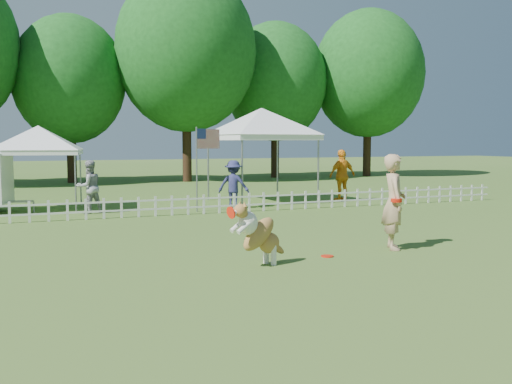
{
  "coord_description": "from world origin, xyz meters",
  "views": [
    {
      "loc": [
        -5.28,
        -9.76,
        2.23
      ],
      "look_at": [
        -0.53,
        2.0,
        1.1
      ],
      "focal_mm": 40.0,
      "sensor_mm": 36.0,
      "label": 1
    }
  ],
  "objects_px": {
    "canopy_tent_left": "(39,169)",
    "handler": "(394,202)",
    "frisbee_on_turf": "(327,256)",
    "flag_pole": "(197,170)",
    "dog": "(260,234)",
    "canopy_tent_right": "(262,156)",
    "spectator_a": "(89,187)",
    "spectator_c": "(342,175)",
    "spectator_b": "(234,185)"
  },
  "relations": [
    {
      "from": "canopy_tent_left",
      "to": "handler",
      "type": "bearing_deg",
      "value": -47.95
    },
    {
      "from": "frisbee_on_turf",
      "to": "canopy_tent_left",
      "type": "xyz_separation_m",
      "value": [
        -4.97,
        10.16,
        1.33
      ]
    },
    {
      "from": "handler",
      "to": "flag_pole",
      "type": "xyz_separation_m",
      "value": [
        -2.02,
        7.62,
        0.36
      ]
    },
    {
      "from": "dog",
      "to": "canopy_tent_right",
      "type": "relative_size",
      "value": 0.35
    },
    {
      "from": "dog",
      "to": "canopy_tent_right",
      "type": "height_order",
      "value": "canopy_tent_right"
    },
    {
      "from": "dog",
      "to": "spectator_a",
      "type": "xyz_separation_m",
      "value": [
        -2.04,
        8.93,
        0.24
      ]
    },
    {
      "from": "spectator_a",
      "to": "spectator_c",
      "type": "height_order",
      "value": "spectator_c"
    },
    {
      "from": "canopy_tent_left",
      "to": "canopy_tent_right",
      "type": "distance_m",
      "value": 7.64
    },
    {
      "from": "spectator_a",
      "to": "spectator_c",
      "type": "relative_size",
      "value": 0.85
    },
    {
      "from": "dog",
      "to": "canopy_tent_left",
      "type": "height_order",
      "value": "canopy_tent_left"
    },
    {
      "from": "spectator_b",
      "to": "flag_pole",
      "type": "bearing_deg",
      "value": 45.82
    },
    {
      "from": "canopy_tent_left",
      "to": "dog",
      "type": "bearing_deg",
      "value": -63.31
    },
    {
      "from": "spectator_c",
      "to": "frisbee_on_turf",
      "type": "bearing_deg",
      "value": 50.2
    },
    {
      "from": "frisbee_on_turf",
      "to": "canopy_tent_left",
      "type": "relative_size",
      "value": 0.09
    },
    {
      "from": "spectator_b",
      "to": "spectator_c",
      "type": "distance_m",
      "value": 4.61
    },
    {
      "from": "spectator_b",
      "to": "spectator_c",
      "type": "height_order",
      "value": "spectator_c"
    },
    {
      "from": "canopy_tent_right",
      "to": "spectator_c",
      "type": "relative_size",
      "value": 1.74
    },
    {
      "from": "canopy_tent_left",
      "to": "spectator_c",
      "type": "height_order",
      "value": "canopy_tent_left"
    },
    {
      "from": "flag_pole",
      "to": "spectator_c",
      "type": "xyz_separation_m",
      "value": [
        5.91,
        1.05,
        -0.38
      ]
    },
    {
      "from": "handler",
      "to": "frisbee_on_turf",
      "type": "relative_size",
      "value": 8.14
    },
    {
      "from": "dog",
      "to": "spectator_b",
      "type": "height_order",
      "value": "spectator_b"
    },
    {
      "from": "dog",
      "to": "canopy_tent_left",
      "type": "xyz_separation_m",
      "value": [
        -3.43,
        10.43,
        0.76
      ]
    },
    {
      "from": "flag_pole",
      "to": "spectator_a",
      "type": "distance_m",
      "value": 3.36
    },
    {
      "from": "handler",
      "to": "spectator_b",
      "type": "bearing_deg",
      "value": 28.69
    },
    {
      "from": "dog",
      "to": "spectator_b",
      "type": "bearing_deg",
      "value": 55.33
    },
    {
      "from": "spectator_c",
      "to": "canopy_tent_right",
      "type": "bearing_deg",
      "value": -24.6
    },
    {
      "from": "canopy_tent_left",
      "to": "canopy_tent_right",
      "type": "relative_size",
      "value": 0.8
    },
    {
      "from": "canopy_tent_right",
      "to": "spectator_c",
      "type": "bearing_deg",
      "value": -21.67
    },
    {
      "from": "spectator_b",
      "to": "canopy_tent_right",
      "type": "bearing_deg",
      "value": -104.59
    },
    {
      "from": "handler",
      "to": "dog",
      "type": "xyz_separation_m",
      "value": [
        -3.18,
        -0.46,
        -0.4
      ]
    },
    {
      "from": "canopy_tent_left",
      "to": "spectator_c",
      "type": "distance_m",
      "value": 10.6
    },
    {
      "from": "handler",
      "to": "spectator_a",
      "type": "height_order",
      "value": "handler"
    },
    {
      "from": "frisbee_on_turf",
      "to": "spectator_c",
      "type": "xyz_separation_m",
      "value": [
        5.54,
        8.86,
        0.95
      ]
    },
    {
      "from": "frisbee_on_turf",
      "to": "flag_pole",
      "type": "distance_m",
      "value": 7.93
    },
    {
      "from": "canopy_tent_right",
      "to": "dog",
      "type": "bearing_deg",
      "value": -117.52
    },
    {
      "from": "flag_pole",
      "to": "spectator_c",
      "type": "relative_size",
      "value": 1.39
    },
    {
      "from": "spectator_a",
      "to": "spectator_b",
      "type": "bearing_deg",
      "value": 154.09
    },
    {
      "from": "handler",
      "to": "flag_pole",
      "type": "relative_size",
      "value": 0.73
    },
    {
      "from": "handler",
      "to": "canopy_tent_left",
      "type": "bearing_deg",
      "value": 57.55
    },
    {
      "from": "canopy_tent_left",
      "to": "spectator_a",
      "type": "height_order",
      "value": "canopy_tent_left"
    },
    {
      "from": "handler",
      "to": "spectator_b",
      "type": "xyz_separation_m",
      "value": [
        -0.66,
        7.96,
        -0.18
      ]
    },
    {
      "from": "spectator_a",
      "to": "flag_pole",
      "type": "bearing_deg",
      "value": 145.6
    },
    {
      "from": "handler",
      "to": "flag_pole",
      "type": "height_order",
      "value": "flag_pole"
    },
    {
      "from": "handler",
      "to": "spectator_c",
      "type": "relative_size",
      "value": 1.02
    },
    {
      "from": "frisbee_on_turf",
      "to": "spectator_c",
      "type": "bearing_deg",
      "value": 57.97
    },
    {
      "from": "spectator_a",
      "to": "spectator_b",
      "type": "relative_size",
      "value": 1.03
    },
    {
      "from": "canopy_tent_left",
      "to": "spectator_a",
      "type": "relative_size",
      "value": 1.63
    },
    {
      "from": "handler",
      "to": "spectator_c",
      "type": "height_order",
      "value": "handler"
    },
    {
      "from": "handler",
      "to": "spectator_c",
      "type": "xyz_separation_m",
      "value": [
        3.89,
        8.67,
        -0.02
      ]
    },
    {
      "from": "frisbee_on_turf",
      "to": "spectator_b",
      "type": "relative_size",
      "value": 0.15
    }
  ]
}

